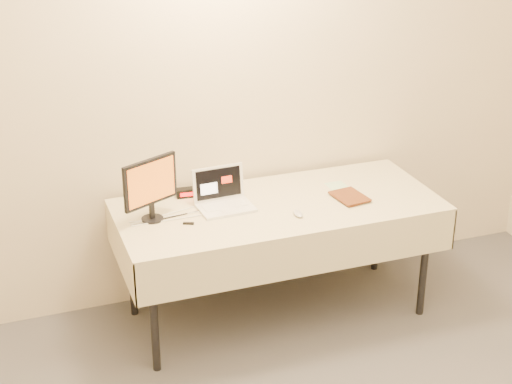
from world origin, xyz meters
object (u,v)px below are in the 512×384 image
object	(u,v)px
table	(278,214)
book	(339,184)
laptop	(223,197)
monitor	(150,185)

from	to	relation	value
table	book	distance (m)	0.39
laptop	monitor	bearing A→B (deg)	-177.74
laptop	book	world-z (taller)	book
table	book	bearing A→B (deg)	-14.04
book	laptop	bearing A→B (deg)	157.81
table	monitor	world-z (taller)	monitor
table	laptop	bearing A→B (deg)	164.56
book	monitor	bearing A→B (deg)	165.56
monitor	laptop	bearing A→B (deg)	-20.65
laptop	monitor	world-z (taller)	monitor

